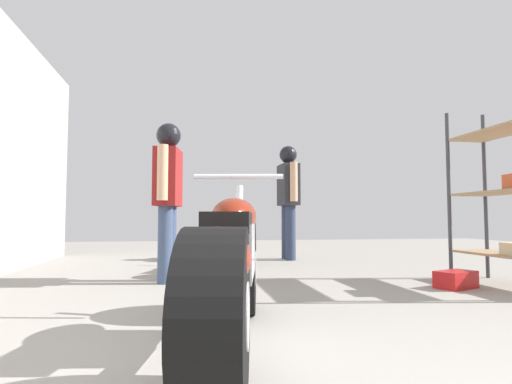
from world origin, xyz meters
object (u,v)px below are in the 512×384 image
object	(u,v)px
red_toolbox	(456,280)
mechanic_with_helmet	(288,191)
mechanic_in_blue	(168,186)
motorcycle_maroon_cruiser	(230,269)
motorcycle_black_naked	(223,244)

from	to	relation	value
red_toolbox	mechanic_with_helmet	bearing A→B (deg)	106.81
mechanic_with_helmet	red_toolbox	xyz separation A→B (m)	(0.89, -2.93, -1.01)
mechanic_in_blue	mechanic_with_helmet	xyz separation A→B (m)	(1.81, 2.09, 0.10)
motorcycle_maroon_cruiser	mechanic_with_helmet	size ratio (longest dim) A/B	1.12
motorcycle_black_naked	motorcycle_maroon_cruiser	bearing A→B (deg)	-94.40
mechanic_in_blue	red_toolbox	size ratio (longest dim) A/B	4.38
motorcycle_maroon_cruiser	motorcycle_black_naked	size ratio (longest dim) A/B	1.24
motorcycle_black_naked	mechanic_with_helmet	world-z (taller)	mechanic_with_helmet
motorcycle_black_naked	red_toolbox	xyz separation A→B (m)	(2.05, -1.70, -0.25)
motorcycle_black_naked	mechanic_with_helmet	distance (m)	1.86
motorcycle_maroon_cruiser	mechanic_with_helmet	xyz separation A→B (m)	(1.40, 4.39, 0.70)
motorcycle_maroon_cruiser	mechanic_in_blue	xyz separation A→B (m)	(-0.41, 2.30, 0.60)
motorcycle_black_naked	red_toolbox	size ratio (longest dim) A/B	4.39
motorcycle_maroon_cruiser	mechanic_with_helmet	distance (m)	4.66
mechanic_in_blue	mechanic_with_helmet	distance (m)	2.77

